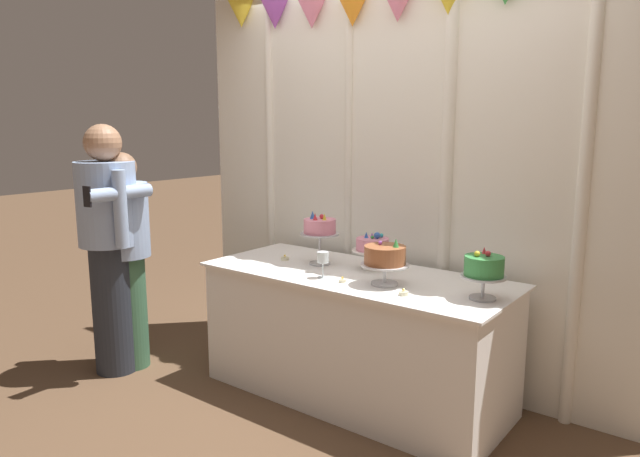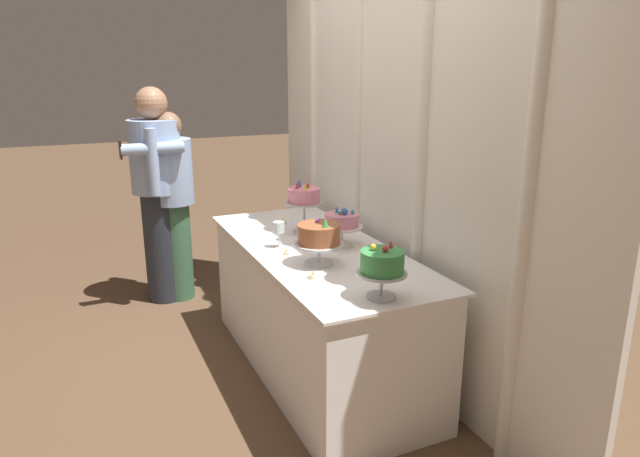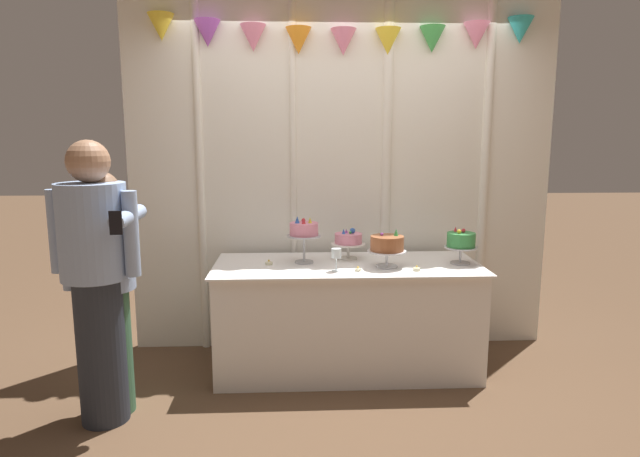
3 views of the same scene
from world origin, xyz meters
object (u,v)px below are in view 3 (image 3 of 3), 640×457
Objects in this scene: cake_display_leftmost at (304,231)px; cake_display_midright at (387,245)px; wine_glass at (336,254)px; tealight_near_right at (417,269)px; cake_display_midleft at (348,240)px; guest_man_dark_suit at (96,274)px; guest_girl_blue_dress at (108,284)px; cake_table at (347,316)px; tealight_far_left at (269,263)px; cake_display_rightmost at (461,242)px; tealight_near_left at (358,270)px.

cake_display_midright is (0.57, -0.15, -0.07)m from cake_display_leftmost.
wine_glass is 3.12× the size of tealight_near_right.
cake_display_leftmost is at bearing -162.80° from cake_display_midleft.
wine_glass is (0.21, -0.25, -0.11)m from cake_display_leftmost.
cake_display_leftmost is 0.20× the size of guest_man_dark_suit.
guest_girl_blue_dress is (-1.74, -0.45, -0.12)m from cake_display_midright.
guest_girl_blue_dress is at bearing -169.97° from tealight_near_right.
tealight_far_left reaches higher than cake_table.
cake_table is 0.97m from cake_display_rightmost.
cake_display_midleft is 0.15× the size of guest_man_dark_suit.
cake_display_midleft is at bearing 71.70° from wine_glass.
cake_display_midright is 0.37m from wine_glass.
wine_glass is at bearing 18.09° from guest_man_dark_suit.
cake_table is at bearing 23.80° from guest_man_dark_suit.
cake_table is at bearing 157.70° from cake_display_midright.
tealight_far_left is at bearing -165.47° from cake_display_midleft.
cake_display_midleft is 1.62× the size of wine_glass.
cake_table is 36.09× the size of tealight_far_left.
cake_table is at bearing 153.56° from tealight_near_right.
tealight_far_left is at bearing 161.06° from tealight_near_left.
cake_display_midright is 0.28m from tealight_near_left.
cake_display_midright is (0.26, -0.11, 0.54)m from cake_table.
cake_display_midleft is 0.61m from tealight_far_left.
cake_table is 1.63m from guest_girl_blue_dress.
cake_table is 0.69m from cake_display_leftmost.
cake_display_midright is 1.74× the size of wine_glass.
guest_girl_blue_dress is at bearing -167.04° from tealight_near_left.
tealight_far_left is at bearing 167.64° from tealight_near_right.
cake_display_leftmost is 6.52× the size of tealight_far_left.
guest_girl_blue_dress is at bearing -167.03° from cake_display_rightmost.
tealight_near_right is at bearing -12.36° from tealight_far_left.
cake_display_leftmost is at bearing 27.38° from guest_girl_blue_dress.
cake_display_leftmost is 1.27× the size of cake_display_midright.
cake_display_midright is 1.85m from guest_man_dark_suit.
cake_display_rightmost is 0.91m from wine_glass.
tealight_near_left is 0.03× the size of guest_girl_blue_dress.
tealight_far_left is 1.27× the size of tealight_near_left.
cake_table is at bearing -8.32° from cake_display_leftmost.
cake_display_midright is at bearing -15.05° from cake_display_leftmost.
wine_glass is at bearing -169.61° from cake_display_rightmost.
tealight_far_left is at bearing -179.63° from cake_table.
cake_display_leftmost is 2.21× the size of wine_glass.
cake_display_leftmost is 0.23× the size of guest_girl_blue_dress.
cake_display_midleft is 0.17× the size of guest_girl_blue_dress.
cake_display_midright is 1.80m from guest_girl_blue_dress.
tealight_near_right is (-0.35, -0.18, -0.15)m from cake_display_rightmost.
tealight_near_left is at bearing 12.96° from guest_girl_blue_dress.
tealight_far_left is at bearing 178.51° from cake_display_rightmost.
cake_display_rightmost is at bearing -13.35° from cake_display_midleft.
tealight_near_left is at bearing -18.94° from tealight_far_left.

